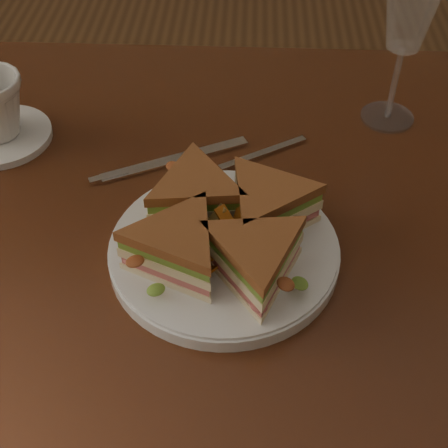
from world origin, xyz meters
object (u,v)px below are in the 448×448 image
Objects in this scene: spoon at (215,169)px; table at (192,270)px; knife at (165,163)px; wine_glass at (411,9)px; sandwich_wedges at (224,227)px; saucer at (1,136)px; plate at (224,251)px.

table is at bearing -139.99° from spoon.
knife is 0.88× the size of wine_glass.
table is 0.16m from sandwich_wedges.
wine_glass is at bearing 38.44° from table.
wine_glass reaches higher than spoon.
sandwich_wedges is 0.18m from knife.
wine_glass is 0.56m from saucer.
spoon is 0.30m from saucer.
spoon is at bearing -10.83° from saucer.
sandwich_wedges is at bearing -32.81° from saucer.
plate is 0.38m from wine_glass.
table is 4.73× the size of plate.
knife is (-0.07, 0.01, -0.00)m from spoon.
wine_glass reaches higher than knife.
plate is 1.12× the size of wine_glass.
spoon is 1.19× the size of saucer.
knife is at bearing 117.85° from plate.
plate is (0.04, -0.06, 0.11)m from table.
knife reaches higher than table.
sandwich_wedges reaches higher than knife.
table is at bearing 125.02° from plate.
wine_glass is (0.24, 0.13, 0.16)m from spoon.
table is at bearing -141.56° from wine_glass.
sandwich_wedges is 1.63× the size of spoon.
table is at bearing -27.19° from saucer.
knife is (-0.04, 0.09, 0.10)m from table.
plate is 1.86× the size of saucer.
sandwich_wedges reaches higher than plate.
knife is at bearing 112.37° from table.
spoon is at bearing -37.43° from knife.
table is at bearing -93.60° from knife.
plate reaches higher than knife.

